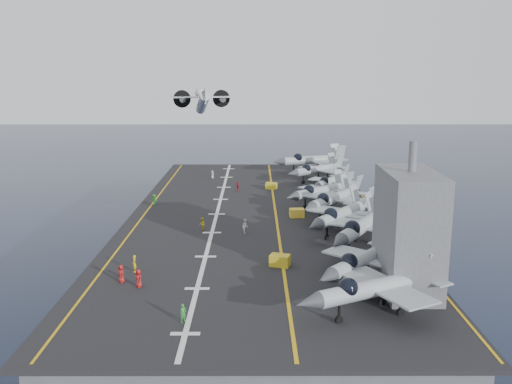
{
  "coord_description": "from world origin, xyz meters",
  "views": [
    {
      "loc": [
        -0.14,
        -84.08,
        32.17
      ],
      "look_at": [
        0.0,
        4.0,
        13.0
      ],
      "focal_mm": 40.0,
      "sensor_mm": 36.0,
      "label": 1
    }
  ],
  "objects_px": {
    "fighter_jet_0": "(378,286)",
    "transport_plane": "(203,103)",
    "tow_cart_a": "(280,260)",
    "island_superstructure": "(409,217)"
  },
  "relations": [
    {
      "from": "fighter_jet_0",
      "to": "island_superstructure",
      "type": "bearing_deg",
      "value": 55.33
    },
    {
      "from": "tow_cart_a",
      "to": "transport_plane",
      "type": "xyz_separation_m",
      "value": [
        -16.27,
        87.16,
        12.39
      ]
    },
    {
      "from": "fighter_jet_0",
      "to": "transport_plane",
      "type": "distance_m",
      "value": 103.31
    },
    {
      "from": "fighter_jet_0",
      "to": "tow_cart_a",
      "type": "distance_m",
      "value": 15.26
    },
    {
      "from": "island_superstructure",
      "to": "tow_cart_a",
      "type": "relative_size",
      "value": 5.99
    },
    {
      "from": "island_superstructure",
      "to": "fighter_jet_0",
      "type": "xyz_separation_m",
      "value": [
        -4.05,
        -5.86,
        -4.84
      ]
    },
    {
      "from": "fighter_jet_0",
      "to": "tow_cart_a",
      "type": "relative_size",
      "value": 7.31
    },
    {
      "from": "island_superstructure",
      "to": "transport_plane",
      "type": "xyz_separation_m",
      "value": [
        -28.62,
        93.94,
        5.54
      ]
    },
    {
      "from": "island_superstructure",
      "to": "tow_cart_a",
      "type": "bearing_deg",
      "value": 151.23
    },
    {
      "from": "fighter_jet_0",
      "to": "transport_plane",
      "type": "xyz_separation_m",
      "value": [
        -24.57,
        99.8,
        10.39
      ]
    }
  ]
}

